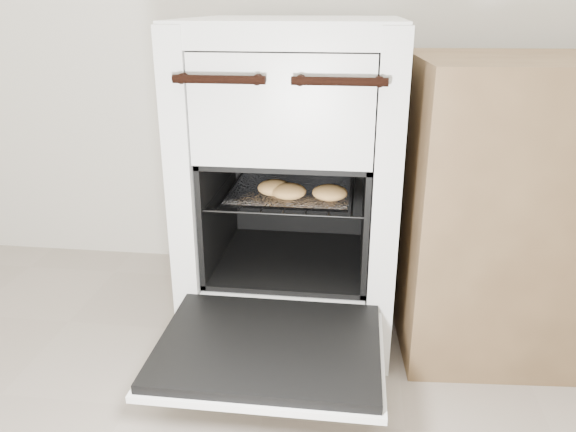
% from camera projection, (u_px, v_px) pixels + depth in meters
% --- Properties ---
extents(stove, '(0.57, 0.64, 0.88)m').
position_uv_depth(stove, '(294.00, 184.00, 1.63)').
color(stove, silver).
rests_on(stove, ground).
extents(oven_door, '(0.51, 0.40, 0.04)m').
position_uv_depth(oven_door, '(269.00, 348.00, 1.27)').
color(oven_door, black).
rests_on(oven_door, stove).
extents(oven_rack, '(0.42, 0.40, 0.01)m').
position_uv_depth(oven_rack, '(291.00, 191.00, 1.57)').
color(oven_rack, black).
rests_on(oven_rack, stove).
extents(foil_sheet, '(0.32, 0.29, 0.01)m').
position_uv_depth(foil_sheet, '(291.00, 191.00, 1.55)').
color(foil_sheet, white).
rests_on(foil_sheet, oven_rack).
extents(baked_rolls, '(0.28, 0.15, 0.04)m').
position_uv_depth(baked_rolls, '(298.00, 190.00, 1.48)').
color(baked_rolls, tan).
rests_on(baked_rolls, foil_sheet).
extents(counter, '(0.83, 0.59, 0.80)m').
position_uv_depth(counter, '(551.00, 206.00, 1.54)').
color(counter, brown).
rests_on(counter, ground).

